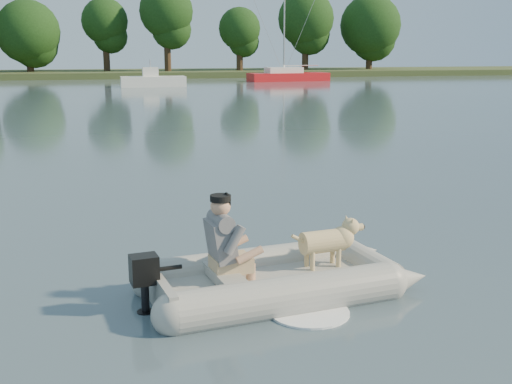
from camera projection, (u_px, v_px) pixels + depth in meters
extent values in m
plane|color=slate|center=(307.00, 290.00, 8.13)|extent=(160.00, 160.00, 0.00)
cube|color=#47512D|center=(131.00, 74.00, 67.04)|extent=(160.00, 12.00, 0.70)
cylinder|color=#332316|center=(30.00, 63.00, 64.00)|extent=(0.70, 0.70, 2.94)
sphere|color=#1D4416|center=(28.00, 32.00, 63.33)|extent=(6.27, 6.27, 6.27)
cylinder|color=#332316|center=(107.00, 59.00, 66.12)|extent=(0.70, 0.70, 3.67)
sphere|color=#1D4416|center=(105.00, 21.00, 65.29)|extent=(4.69, 4.69, 4.69)
cylinder|color=#332316|center=(168.00, 56.00, 65.66)|extent=(0.70, 0.70, 4.29)
sphere|color=#1D4416|center=(166.00, 11.00, 64.69)|extent=(5.43, 5.43, 5.43)
cylinder|color=#332316|center=(240.00, 61.00, 67.68)|extent=(0.70, 0.70, 3.21)
sphere|color=#1D4416|center=(240.00, 28.00, 66.96)|extent=(4.41, 4.41, 4.41)
cylinder|color=#332316|center=(305.00, 57.00, 69.79)|extent=(0.70, 0.70, 3.94)
sphere|color=#1D4416|center=(306.00, 18.00, 68.90)|extent=(6.03, 6.03, 6.03)
cylinder|color=#332316|center=(369.00, 59.00, 71.73)|extent=(0.70, 0.70, 3.52)
sphere|color=#1D4416|center=(370.00, 25.00, 70.93)|extent=(6.68, 6.68, 6.68)
cube|color=red|center=(288.00, 78.00, 58.03)|extent=(7.53, 3.05, 0.92)
cube|color=white|center=(284.00, 70.00, 57.73)|extent=(3.38, 2.02, 0.55)
cylinder|color=#A5A5AA|center=(284.00, 20.00, 56.77)|extent=(0.15, 0.15, 9.16)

